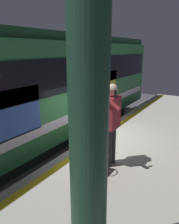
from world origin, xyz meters
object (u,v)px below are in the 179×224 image
(train_carriage, at_px, (38,83))
(station_column, at_px, (89,111))
(passenger, at_px, (111,119))
(handbag, at_px, (101,165))

(train_carriage, relative_size, station_column, 3.28)
(passenger, height_order, station_column, station_column)
(train_carriage, xyz_separation_m, passenger, (1.15, 3.15, -0.32))
(passenger, distance_m, handbag, 0.95)
(handbag, distance_m, station_column, 2.43)
(train_carriage, distance_m, handbag, 3.72)
(passenger, relative_size, station_column, 0.48)
(passenger, height_order, handbag, passenger)
(station_column, bearing_deg, train_carriage, -129.53)
(passenger, xyz_separation_m, handbag, (0.43, 0.01, -0.85))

